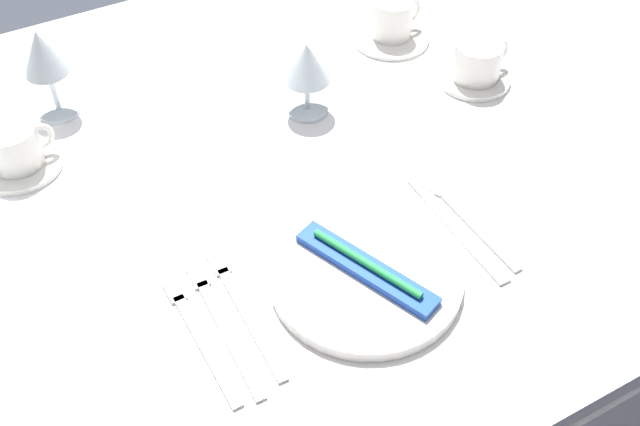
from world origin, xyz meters
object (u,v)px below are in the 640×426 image
at_px(fork_inner, 222,322).
at_px(coffee_cup_right, 393,17).
at_px(wine_glass_centre, 307,65).
at_px(dinner_plate, 364,277).
at_px(fork_salad, 198,333).
at_px(toothbrush_package, 364,269).
at_px(wine_glass_left, 43,57).
at_px(coffee_cup_far, 14,146).
at_px(spoon_soup, 460,211).
at_px(coffee_cup_left, 478,60).
at_px(dinner_knife, 458,231).
at_px(fork_outer, 243,307).

relative_size(fork_inner, coffee_cup_right, 2.34).
bearing_deg(wine_glass_centre, dinner_plate, -106.27).
relative_size(fork_salad, coffee_cup_right, 2.22).
bearing_deg(wine_glass_centre, fork_inner, -132.27).
xyz_separation_m(toothbrush_package, wine_glass_left, (-0.26, 0.54, 0.08)).
xyz_separation_m(toothbrush_package, fork_salad, (-0.22, 0.03, -0.02)).
relative_size(coffee_cup_far, wine_glass_left, 0.66).
relative_size(spoon_soup, coffee_cup_left, 1.94).
height_order(dinner_knife, wine_glass_centre, wine_glass_centre).
xyz_separation_m(coffee_cup_right, coffee_cup_far, (-0.68, -0.02, -0.00)).
relative_size(coffee_cup_left, wine_glass_centre, 0.82).
bearing_deg(toothbrush_package, dinner_knife, 4.25).
relative_size(spoon_soup, wine_glass_left, 1.33).
distance_m(toothbrush_package, fork_inner, 0.20).
relative_size(fork_inner, spoon_soup, 1.12).
bearing_deg(wine_glass_left, spoon_soup, -48.62).
xyz_separation_m(coffee_cup_left, wine_glass_left, (-0.65, 0.26, 0.07)).
bearing_deg(spoon_soup, wine_glass_centre, 105.14).
distance_m(spoon_soup, coffee_cup_far, 0.66).
bearing_deg(fork_salad, coffee_cup_left, 22.91).
bearing_deg(coffee_cup_right, fork_outer, -139.23).
bearing_deg(fork_outer, fork_inner, -165.54).
bearing_deg(fork_inner, fork_outer, 14.46).
distance_m(coffee_cup_left, wine_glass_left, 0.70).
bearing_deg(spoon_soup, dinner_knife, -130.40).
relative_size(dinner_knife, coffee_cup_right, 2.30).
bearing_deg(fork_salad, dinner_plate, -6.56).
xyz_separation_m(fork_outer, wine_glass_left, (-0.10, 0.51, 0.11)).
xyz_separation_m(coffee_cup_far, wine_glass_centre, (0.44, -0.09, 0.05)).
height_order(toothbrush_package, fork_outer, toothbrush_package).
bearing_deg(wine_glass_left, toothbrush_package, -64.76).
relative_size(dinner_plate, wine_glass_centre, 1.99).
relative_size(coffee_cup_left, coffee_cup_far, 1.04).
height_order(dinner_plate, toothbrush_package, toothbrush_package).
xyz_separation_m(fork_outer, coffee_cup_far, (-0.18, 0.40, 0.04)).
xyz_separation_m(dinner_plate, fork_outer, (-0.16, 0.04, -0.01)).
bearing_deg(dinner_knife, coffee_cup_far, 139.73).
relative_size(dinner_knife, wine_glass_left, 1.46).
relative_size(toothbrush_package, fork_outer, 0.93).
height_order(fork_salad, coffee_cup_far, coffee_cup_far).
height_order(fork_outer, coffee_cup_left, coffee_cup_left).
bearing_deg(toothbrush_package, coffee_cup_left, 36.12).
relative_size(fork_salad, coffee_cup_left, 2.05).
bearing_deg(dinner_knife, fork_outer, 175.72).
distance_m(spoon_soup, wine_glass_centre, 0.33).
relative_size(fork_inner, fork_salad, 1.05).
distance_m(fork_outer, wine_glass_left, 0.53).
bearing_deg(fork_inner, wine_glass_centre, 47.73).
height_order(fork_inner, fork_salad, same).
bearing_deg(spoon_soup, fork_salad, -177.88).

